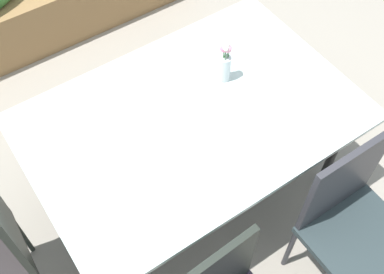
% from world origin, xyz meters
% --- Properties ---
extents(ground_plane, '(12.00, 12.00, 0.00)m').
position_xyz_m(ground_plane, '(0.00, 0.00, 0.00)').
color(ground_plane, gray).
extents(dining_table, '(1.67, 1.13, 0.74)m').
position_xyz_m(dining_table, '(0.09, 0.09, 0.69)').
color(dining_table, '#B2C6C1').
rests_on(dining_table, ground).
extents(chair_near_right, '(0.49, 0.49, 0.97)m').
position_xyz_m(chair_near_right, '(0.46, -0.75, 0.54)').
color(chair_near_right, '#293537').
rests_on(chair_near_right, ground).
extents(flower_vase, '(0.06, 0.06, 0.26)m').
position_xyz_m(flower_vase, '(0.37, 0.20, 0.86)').
color(flower_vase, silver).
rests_on(flower_vase, dining_table).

